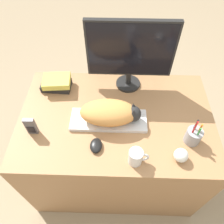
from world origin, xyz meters
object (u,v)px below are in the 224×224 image
object	(u,v)px
baseball	(180,155)
book_stack	(56,83)
phone	(30,126)
computer_mouse	(96,146)
monitor	(130,52)
pen_cup	(193,136)
keyboard	(108,120)
coffee_mug	(136,157)
cat	(111,113)

from	to	relation	value
baseball	book_stack	world-z (taller)	book_stack
phone	computer_mouse	bearing A→B (deg)	-13.09
monitor	phone	distance (m)	0.72
baseball	book_stack	size ratio (longest dim) A/B	0.37
pen_cup	baseball	size ratio (longest dim) A/B	2.51
keyboard	book_stack	world-z (taller)	book_stack
pen_cup	book_stack	world-z (taller)	pen_cup
baseball	phone	world-z (taller)	phone
coffee_mug	phone	size ratio (longest dim) A/B	0.88
keyboard	computer_mouse	xyz separation A→B (m)	(-0.06, -0.18, 0.00)
cat	phone	distance (m)	0.46
computer_mouse	book_stack	world-z (taller)	book_stack
keyboard	phone	xyz separation A→B (m)	(-0.43, -0.09, 0.05)
keyboard	coffee_mug	world-z (taller)	coffee_mug
cat	computer_mouse	distance (m)	0.21
monitor	pen_cup	distance (m)	0.60
computer_mouse	book_stack	bearing A→B (deg)	123.57
computer_mouse	pen_cup	bearing A→B (deg)	6.25
cat	phone	bearing A→B (deg)	-168.52
cat	phone	xyz separation A→B (m)	(-0.45, -0.09, -0.03)
phone	coffee_mug	bearing A→B (deg)	-15.71
keyboard	cat	xyz separation A→B (m)	(0.02, 0.00, 0.07)
pen_cup	computer_mouse	bearing A→B (deg)	-173.75
book_stack	keyboard	bearing A→B (deg)	-37.09
cat	coffee_mug	xyz separation A→B (m)	(0.14, -0.26, -0.04)
baseball	phone	bearing A→B (deg)	170.19
keyboard	coffee_mug	distance (m)	0.30
pen_cup	phone	xyz separation A→B (m)	(-0.90, 0.03, 0.01)
baseball	phone	xyz separation A→B (m)	(-0.82, 0.14, 0.02)
monitor	coffee_mug	distance (m)	0.61
book_stack	phone	bearing A→B (deg)	-101.28
computer_mouse	baseball	distance (m)	0.45
monitor	phone	size ratio (longest dim) A/B	4.34
monitor	book_stack	world-z (taller)	monitor
computer_mouse	baseball	bearing A→B (deg)	-7.06
cat	pen_cup	bearing A→B (deg)	-14.63
monitor	coffee_mug	world-z (taller)	monitor
computer_mouse	coffee_mug	world-z (taller)	coffee_mug
keyboard	computer_mouse	world-z (taller)	computer_mouse
keyboard	computer_mouse	bearing A→B (deg)	-109.23
coffee_mug	pen_cup	size ratio (longest dim) A/B	0.56
cat	coffee_mug	bearing A→B (deg)	-61.82
keyboard	computer_mouse	size ratio (longest dim) A/B	4.83
computer_mouse	baseball	world-z (taller)	baseball
baseball	book_stack	distance (m)	0.90
computer_mouse	phone	xyz separation A→B (m)	(-0.37, 0.09, 0.04)
coffee_mug	pen_cup	distance (m)	0.35
monitor	coffee_mug	xyz separation A→B (m)	(0.03, -0.57, -0.22)
coffee_mug	baseball	world-z (taller)	coffee_mug
monitor	baseball	bearing A→B (deg)	-64.12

